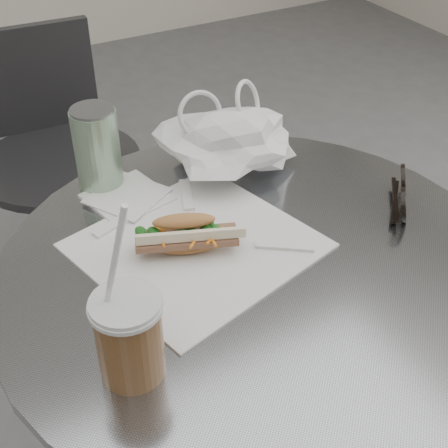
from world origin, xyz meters
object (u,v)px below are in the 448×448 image
iced_coffee (129,336)px  drink_can (97,149)px  banh_mi (186,235)px  sunglasses (401,195)px  cafe_table (252,384)px  chair_far (64,199)px

iced_coffee → drink_can: size_ratio=1.71×
banh_mi → sunglasses: size_ratio=1.76×
cafe_table → drink_can: size_ratio=5.29×
iced_coffee → chair_far: bearing=81.2°
chair_far → banh_mi: (0.00, -0.79, 0.42)m
banh_mi → drink_can: size_ratio=1.36×
banh_mi → drink_can: (-0.05, 0.23, 0.04)m
chair_far → banh_mi: size_ratio=4.03×
drink_can → banh_mi: bearing=-78.1°
iced_coffee → drink_can: iced_coffee is taller
chair_far → drink_can: bearing=88.8°
iced_coffee → sunglasses: iced_coffee is taller
cafe_table → drink_can: drink_can is taller
cafe_table → iced_coffee: 0.42m
banh_mi → iced_coffee: size_ratio=0.79×
banh_mi → drink_can: bearing=123.3°
drink_can → cafe_table: bearing=-67.1°
chair_far → banh_mi: 0.90m
chair_far → drink_can: (-0.04, -0.56, 0.46)m
banh_mi → sunglasses: 0.36m
chair_far → sunglasses: size_ratio=7.09×
banh_mi → iced_coffee: bearing=-110.7°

